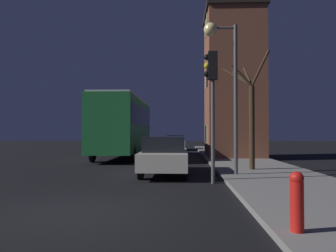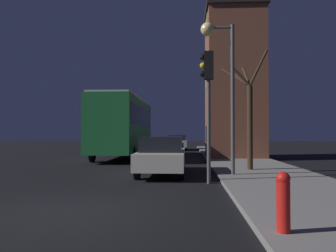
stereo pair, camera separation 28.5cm
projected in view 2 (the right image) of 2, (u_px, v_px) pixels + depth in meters
name	position (u px, v px, depth m)	size (l,w,h in m)	color
ground_plane	(71.00, 212.00, 6.70)	(120.00, 120.00, 0.00)	black
brick_building	(234.00, 83.00, 21.02)	(3.65, 4.47, 9.35)	brown
streetlamp	(219.00, 61.00, 11.84)	(1.22, 0.49, 5.50)	#4C4C4C
traffic_light	(208.00, 89.00, 10.44)	(0.43, 0.24, 4.22)	#4C4C4C
bare_tree	(248.00, 110.00, 13.44)	(1.85, 1.59, 4.91)	#382819
bus	(124.00, 123.00, 21.09)	(2.45, 9.62, 3.80)	#1E6B33
car_near_lane	(162.00, 155.00, 12.74)	(1.71, 4.60, 1.47)	beige
car_mid_lane	(170.00, 146.00, 21.72)	(1.83, 4.06, 1.38)	navy
car_far_lane	(177.00, 142.00, 30.81)	(1.75, 4.12, 1.41)	#B7BABF
fire_hydrant	(283.00, 200.00, 4.88)	(0.21, 0.21, 0.91)	red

